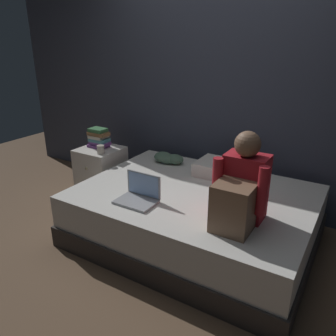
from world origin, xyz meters
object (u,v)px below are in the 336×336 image
(bed, at_px, (194,216))
(book_stack, at_px, (99,138))
(nightstand, at_px, (101,173))
(pillow, at_px, (226,170))
(person_sitting, at_px, (241,190))
(laptop, at_px, (139,195))
(clothes_pile, at_px, (167,158))
(mug, at_px, (101,150))

(bed, height_order, book_stack, book_stack)
(nightstand, distance_m, pillow, 1.44)
(nightstand, relative_size, person_sitting, 0.88)
(nightstand, bearing_deg, laptop, -32.51)
(clothes_pile, bearing_deg, book_stack, -165.69)
(laptop, relative_size, book_stack, 1.34)
(person_sitting, xyz_separation_m, mug, (-1.67, 0.41, -0.11))
(nightstand, relative_size, mug, 6.39)
(bed, xyz_separation_m, clothes_pile, (-0.57, 0.47, 0.29))
(laptop, bearing_deg, pillow, 64.81)
(bed, relative_size, person_sitting, 3.05)
(pillow, bearing_deg, laptop, -115.19)
(bed, relative_size, mug, 22.22)
(nightstand, height_order, person_sitting, person_sitting)
(mug, xyz_separation_m, clothes_pile, (0.60, 0.36, -0.10))
(person_sitting, distance_m, laptop, 0.83)
(person_sitting, relative_size, book_stack, 2.73)
(bed, height_order, laptop, laptop)
(pillow, height_order, clothes_pile, pillow)
(nightstand, height_order, laptop, laptop)
(bed, xyz_separation_m, laptop, (-0.30, -0.40, 0.30))
(laptop, height_order, clothes_pile, laptop)
(bed, bearing_deg, clothes_pile, 140.34)
(pillow, xyz_separation_m, book_stack, (-1.44, -0.17, 0.14))
(bed, bearing_deg, laptop, -126.76)
(person_sitting, xyz_separation_m, laptop, (-0.80, -0.11, -0.20))
(bed, xyz_separation_m, person_sitting, (0.50, -0.29, 0.49))
(bed, bearing_deg, book_stack, 168.33)
(nightstand, bearing_deg, bed, -10.27)
(book_stack, bearing_deg, nightstand, -47.01)
(book_stack, distance_m, clothes_pile, 0.81)
(mug, bearing_deg, pillow, 14.74)
(person_sitting, height_order, clothes_pile, person_sitting)
(person_sitting, bearing_deg, pillow, 118.22)
(nightstand, xyz_separation_m, person_sitting, (1.80, -0.53, 0.44))
(book_stack, bearing_deg, bed, -11.67)
(nightstand, height_order, pillow, pillow)
(laptop, xyz_separation_m, book_stack, (-1.04, 0.68, 0.15))
(laptop, height_order, mug, laptop)
(bed, relative_size, nightstand, 3.48)
(nightstand, height_order, mug, mug)
(nightstand, height_order, book_stack, book_stack)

